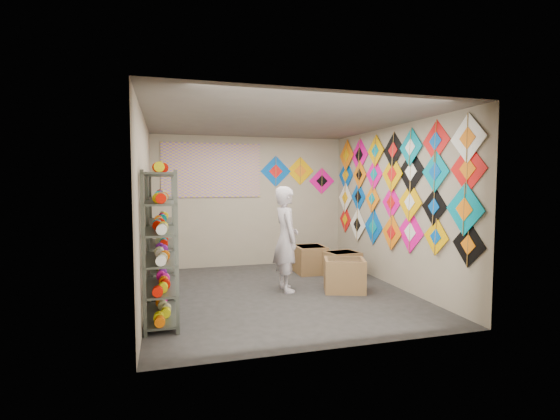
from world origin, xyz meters
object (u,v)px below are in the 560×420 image
object	(u,v)px
shopkeeper	(286,239)
carton_a	(344,275)
carton_c	(310,259)
carton_b	(342,265)
shelf_rack_front	(161,247)
shelf_rack_back	(162,234)

from	to	relation	value
shopkeeper	carton_a	distance (m)	1.11
carton_a	carton_c	size ratio (longest dim) A/B	1.05
carton_a	carton_b	distance (m)	0.95
shopkeeper	carton_b	size ratio (longest dim) A/B	2.91
shopkeeper	shelf_rack_front	bearing A→B (deg)	115.53
shopkeeper	carton_b	distance (m)	1.51
shelf_rack_front	carton_b	xyz separation A→B (m)	(3.18, 1.53, -0.71)
shelf_rack_back	carton_c	size ratio (longest dim) A/B	3.16
shelf_rack_front	shelf_rack_back	bearing A→B (deg)	90.00
shelf_rack_front	carton_a	world-z (taller)	shelf_rack_front
shopkeeper	carton_c	bearing A→B (deg)	-37.68
carton_c	carton_a	bearing A→B (deg)	-85.65
shelf_rack_back	shopkeeper	bearing A→B (deg)	-10.11
shelf_rack_front	carton_c	size ratio (longest dim) A/B	3.16
shopkeeper	carton_a	size ratio (longest dim) A/B	2.67
carton_c	shopkeeper	bearing A→B (deg)	-125.74
shelf_rack_back	carton_c	world-z (taller)	shelf_rack_back
shelf_rack_front	carton_a	size ratio (longest dim) A/B	3.00
carton_b	shopkeeper	bearing A→B (deg)	-163.46
carton_a	carton_c	world-z (taller)	carton_a
shelf_rack_front	carton_c	xyz separation A→B (m)	(2.74, 2.04, -0.69)
shelf_rack_front	carton_b	world-z (taller)	shelf_rack_front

